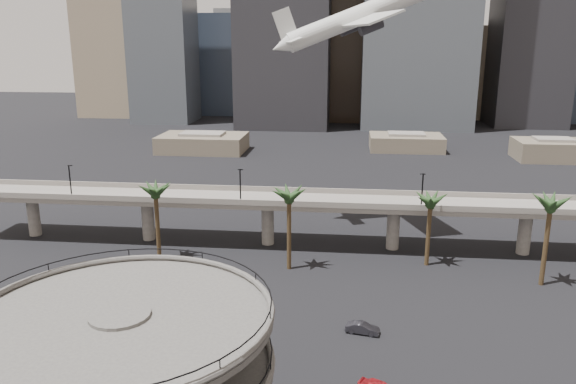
# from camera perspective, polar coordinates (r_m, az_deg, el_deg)

# --- Properties ---
(overpass) EXTENTS (130.00, 9.30, 14.70)m
(overpass) POSITION_cam_1_polar(r_m,az_deg,el_deg) (97.83, 4.30, -1.46)
(overpass) COLOR slate
(overpass) RESTS_ON ground
(palm_trees) EXTENTS (76.40, 18.40, 14.00)m
(palm_trees) POSITION_cam_1_polar(r_m,az_deg,el_deg) (89.60, 11.58, -0.64)
(palm_trees) COLOR #41321C
(palm_trees) RESTS_ON ground
(low_buildings) EXTENTS (135.00, 27.50, 6.80)m
(low_buildings) POSITION_cam_1_polar(r_m,az_deg,el_deg) (183.97, 7.42, 4.81)
(low_buildings) COLOR #625A48
(low_buildings) RESTS_ON ground
(skyline) EXTENTS (269.00, 86.00, 123.10)m
(skyline) POSITION_cam_1_polar(r_m,az_deg,el_deg) (256.38, 9.39, 17.04)
(skyline) COLOR gray
(skyline) RESTS_ON ground
(airborne_jet) EXTENTS (33.29, 30.85, 15.49)m
(airborne_jet) POSITION_cam_1_polar(r_m,az_deg,el_deg) (109.55, 7.17, 17.25)
(airborne_jet) COLOR silver
(airborne_jet) RESTS_ON ground
(car_b) EXTENTS (4.39, 2.21, 1.38)m
(car_b) POSITION_cam_1_polar(r_m,az_deg,el_deg) (72.05, 7.57, -13.55)
(car_b) COLOR black
(car_b) RESTS_ON ground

